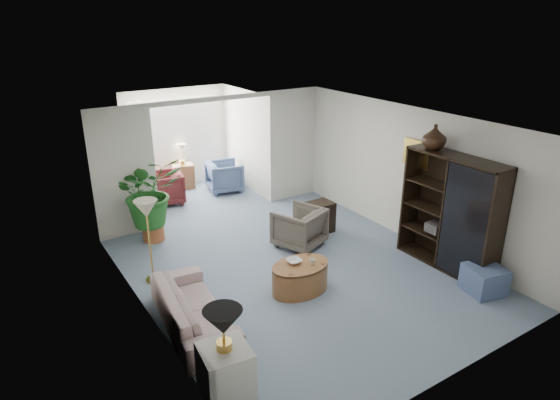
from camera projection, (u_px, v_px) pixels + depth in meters
floor at (300, 272)px, 8.10m from camera, size 6.00×6.00×0.00m
sunroom_floor at (198, 198)px, 11.30m from camera, size 2.60×2.60×0.00m
back_pier_left at (124, 173)px, 9.03m from camera, size 1.20×0.12×2.50m
back_pier_right at (293, 145)px, 10.95m from camera, size 1.20×0.12×2.50m
back_header at (214, 99)px, 9.56m from camera, size 2.60×0.12×0.10m
window_pane at (176, 130)px, 11.64m from camera, size 2.20×0.02×1.50m
window_blinds at (177, 131)px, 11.62m from camera, size 2.20×0.02×1.50m
framed_picture at (417, 153)px, 8.65m from camera, size 0.04×0.50×0.40m
sofa at (194, 309)px, 6.61m from camera, size 0.98×2.02×0.57m
end_table at (225, 371)px, 5.45m from camera, size 0.60×0.60×0.60m
table_lamp at (223, 322)px, 5.21m from camera, size 0.44×0.44×0.30m
floor_lamp at (146, 209)px, 7.40m from camera, size 0.36×0.36×0.28m
coffee_table at (300, 277)px, 7.50m from camera, size 1.04×1.04×0.45m
coffee_bowl at (294, 261)px, 7.46m from camera, size 0.25×0.25×0.06m
coffee_cup at (312, 262)px, 7.40m from camera, size 0.11×0.11×0.10m
wingback_chair at (299, 227)px, 8.89m from camera, size 1.02×1.03×0.74m
side_table_dark at (320, 217)px, 9.51m from camera, size 0.51×0.41×0.61m
entertainment_cabinet at (450, 213)px, 8.00m from camera, size 0.46×1.74×1.94m
cabinet_urn at (435, 137)px, 7.96m from camera, size 0.39×0.39×0.41m
ottoman at (484, 279)px, 7.47m from camera, size 0.64×0.64×0.42m
plant_pot at (154, 232)px, 9.20m from camera, size 0.40×0.40×0.32m
house_plant at (149, 191)px, 8.90m from camera, size 1.19×1.03×1.32m
sunroom_chair_blue at (225, 177)px, 11.66m from camera, size 0.92×0.91×0.72m
sunroom_chair_maroon at (165, 188)px, 10.90m from camera, size 0.92×0.90×0.72m
sunroom_table at (183, 176)px, 11.89m from camera, size 0.55×0.47×0.60m
shelf_clutter at (460, 217)px, 7.80m from camera, size 0.30×0.99×1.06m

